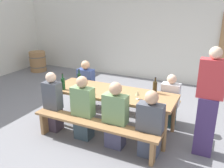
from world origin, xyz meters
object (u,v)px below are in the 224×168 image
Objects in this scene: seated_guest_near_2 at (115,117)px; seated_guest_far_0 at (86,86)px; wine_bottle_3 at (63,83)px; tasting_table at (112,95)px; wine_bottle_0 at (155,87)px; seated_guest_far_1 at (170,102)px; wine_glass_1 at (152,92)px; seated_guest_near_1 at (83,110)px; bench_near at (94,127)px; wine_glass_0 at (137,93)px; standing_host at (208,105)px; wine_bottle_1 at (84,86)px; wine_barrel at (38,61)px; bench_far at (126,98)px; wine_bottle_2 at (79,79)px; seated_guest_near_0 at (53,103)px; seated_guest_near_3 at (150,126)px.

seated_guest_near_2 is 1.02× the size of seated_guest_far_0.
wine_bottle_3 is at bearing 1.73° from seated_guest_far_0.
wine_bottle_3 is at bearing -161.53° from tasting_table.
wine_bottle_0 is 0.52m from seated_guest_far_1.
seated_guest_near_1 is at bearing -150.57° from wine_glass_1.
wine_bottle_3 is (-0.89, 0.41, 0.51)m from bench_near.
wine_glass_0 is 0.09× the size of standing_host.
seated_guest_far_1 reaches higher than wine_glass_1.
bench_near is 7.11× the size of wine_bottle_3.
seated_guest_far_1 reaches higher than wine_bottle_1.
wine_barrel is at bearing -121.26° from seated_guest_far_0.
bench_far is at bearing 90.00° from tasting_table.
seated_guest_far_1 is at bearing 24.51° from wine_bottle_3.
wine_bottle_2 is (-0.74, 0.04, 0.20)m from tasting_table.
seated_guest_near_0 is 1.28m from seated_guest_near_2.
standing_host reaches higher than wine_glass_1.
tasting_table is 0.60m from wine_glass_0.
bench_near is at bearing -134.09° from wine_glass_0.
seated_guest_near_0 reaches higher than tasting_table.
wine_bottle_2 is (-0.74, 0.74, 0.52)m from bench_near.
seated_guest_far_0 is (-0.03, 0.85, -0.33)m from wine_bottle_3.
wine_glass_0 is (-0.19, -0.42, -0.01)m from wine_bottle_0.
seated_guest_far_0 is (-0.46, 0.80, -0.33)m from wine_bottle_1.
bench_far is 1.32m from seated_guest_near_2.
seated_guest_far_1 is at bearing 58.26° from wine_glass_0.
bench_far is 1.12m from wine_glass_1.
seated_guest_far_1 is at bearing -48.92° from seated_guest_near_1.
bench_near is at bearing -24.55° from wine_bottle_3.
wine_glass_1 is at bearing -35.82° from seated_guest_near_2.
wine_bottle_2 is at bearing -138.01° from bench_far.
seated_guest_far_1 is (0.98, 1.26, 0.14)m from bench_near.
seated_guest_near_2 reaches higher than wine_barrel.
wine_barrel is (-3.41, 2.48, -0.53)m from wine_bottle_2.
tasting_table is at bearing -60.44° from seated_guest_far_1.
seated_guest_near_1 is at bearing 12.81° from standing_host.
wine_bottle_2 reaches higher than wine_bottle_1.
bench_near is 1.17m from wine_bottle_2.
seated_guest_near_2 is at bearing 18.34° from standing_host.
wine_bottle_0 is 1.50m from wine_bottle_2.
wine_glass_0 is at bearing -74.46° from seated_guest_near_0.
seated_guest_near_1 reaches higher than seated_guest_near_0.
wine_glass_1 is at bearing 44.49° from bench_near.
seated_guest_near_0 is (-0.50, -0.31, -0.31)m from wine_bottle_1.
seated_guest_near_1 is (-0.29, -0.56, -0.13)m from tasting_table.
tasting_table is 2.04× the size of seated_guest_near_1.
tasting_table is at bearing 166.10° from wine_glass_0.
standing_host is (1.36, 0.45, 0.30)m from seated_guest_near_2.
bench_near is at bearing -44.92° from wine_bottle_2.
wine_bottle_3 is 2.05× the size of wine_glass_0.
seated_guest_near_3 is 1.04× the size of seated_guest_far_1.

